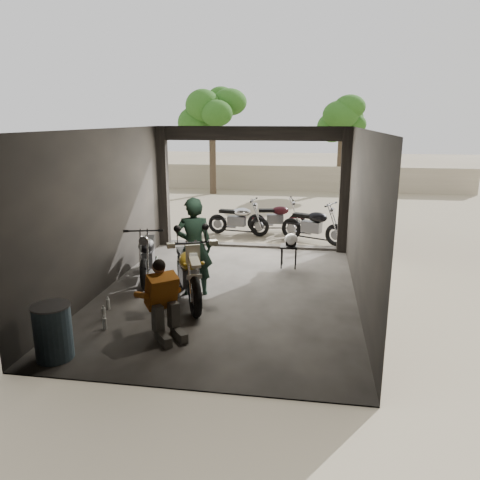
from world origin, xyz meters
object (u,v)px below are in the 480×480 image
(oil_drum, at_px, (53,333))
(sign_post, at_px, (369,191))
(stool, at_px, (289,249))
(helmet, at_px, (291,240))
(outside_bike_c, at_px, (313,222))
(mechanic, at_px, (165,302))
(left_bike, at_px, (147,251))
(main_bike, at_px, (188,268))
(outside_bike_b, at_px, (277,215))
(outside_bike_a, at_px, (238,217))
(rider, at_px, (194,247))

(oil_drum, xyz_separation_m, sign_post, (5.11, 7.40, 1.05))
(stool, xyz_separation_m, helmet, (0.05, -0.02, 0.22))
(outside_bike_c, xyz_separation_m, mechanic, (-2.26, -6.33, 0.02))
(left_bike, height_order, stool, left_bike)
(outside_bike_c, height_order, oil_drum, outside_bike_c)
(helmet, height_order, oil_drum, helmet)
(main_bike, distance_m, mechanic, 1.54)
(stool, xyz_separation_m, oil_drum, (-3.10, -4.85, -0.05))
(left_bike, bearing_deg, outside_bike_b, 48.77)
(main_bike, xyz_separation_m, helmet, (1.81, 2.37, 0.01))
(outside_bike_c, bearing_deg, outside_bike_a, 101.31)
(rider, bearing_deg, outside_bike_c, -129.88)
(left_bike, distance_m, outside_bike_c, 5.06)
(rider, height_order, helmet, rider)
(main_bike, height_order, helmet, main_bike)
(outside_bike_c, distance_m, helmet, 2.48)
(main_bike, distance_m, helmet, 2.98)
(outside_bike_c, xyz_separation_m, sign_post, (1.48, 0.14, 0.88))
(left_bike, height_order, rider, rider)
(outside_bike_a, bearing_deg, stool, -143.00)
(rider, xyz_separation_m, mechanic, (0.01, -1.90, -0.37))
(outside_bike_b, distance_m, oil_drum, 8.76)
(left_bike, height_order, oil_drum, left_bike)
(main_bike, bearing_deg, rider, 61.14)
(main_bike, relative_size, rider, 1.03)
(rider, bearing_deg, outside_bike_b, -114.49)
(outside_bike_a, bearing_deg, mechanic, -172.95)
(left_bike, xyz_separation_m, oil_drum, (-0.11, -3.64, -0.19))
(outside_bike_b, height_order, oil_drum, outside_bike_b)
(outside_bike_a, bearing_deg, outside_bike_b, -54.35)
(left_bike, bearing_deg, sign_post, 22.66)
(outside_bike_c, relative_size, rider, 0.88)
(sign_post, bearing_deg, main_bike, -152.43)
(oil_drum, bearing_deg, outside_bike_b, 73.26)
(rider, bearing_deg, stool, -143.30)
(outside_bike_a, distance_m, stool, 3.39)
(outside_bike_a, xyz_separation_m, outside_bike_c, (2.21, -0.54, 0.03))
(outside_bike_a, height_order, oil_drum, outside_bike_a)
(helmet, bearing_deg, outside_bike_a, 142.36)
(outside_bike_c, distance_m, stool, 2.47)
(rider, relative_size, stool, 3.65)
(main_bike, distance_m, outside_bike_c, 5.32)
(outside_bike_a, xyz_separation_m, rider, (-0.06, -4.98, 0.42))
(outside_bike_a, xyz_separation_m, stool, (1.67, -2.95, -0.09))
(outside_bike_c, distance_m, mechanic, 6.72)
(main_bike, distance_m, left_bike, 1.70)
(outside_bike_c, height_order, mechanic, mechanic)
(outside_bike_b, relative_size, sign_post, 0.71)
(mechanic, distance_m, helmet, 4.29)
(main_bike, xyz_separation_m, outside_bike_a, (0.09, 5.34, -0.12))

